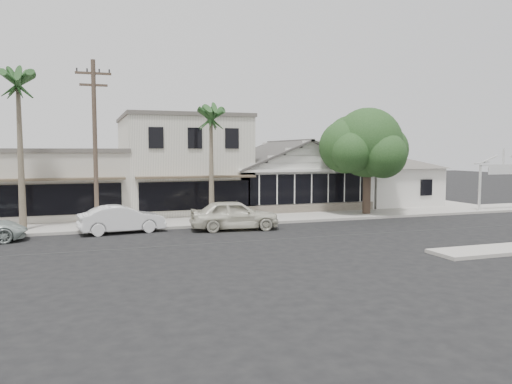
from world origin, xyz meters
name	(u,v)px	position (x,y,z in m)	size (l,w,h in m)	color
ground	(292,239)	(0.00, 0.00, 0.00)	(140.00, 140.00, 0.00)	black
sidewalk_north	(115,226)	(-8.00, 6.75, 0.07)	(90.00, 3.50, 0.15)	#9E9991
corner_shop	(288,173)	(5.00, 12.47, 2.62)	(10.40, 8.60, 5.10)	silver
side_cottage	(389,186)	(13.20, 11.50, 1.50)	(6.00, 6.00, 3.00)	silver
arch_sign	(503,167)	(18.40, 5.30, 3.16)	(4.12, 0.12, 3.95)	white
row_building_near	(181,166)	(-3.00, 13.50, 3.25)	(8.00, 10.00, 6.50)	silver
row_building_midnear	(46,184)	(-12.00, 13.50, 2.10)	(10.00, 10.00, 4.20)	#BDB7AA
utility_pole	(95,141)	(-9.00, 5.20, 4.79)	(1.80, 0.24, 9.00)	brown
car_0	(234,215)	(-1.87, 3.65, 0.82)	(1.94, 4.82, 1.64)	beige
car_1	(122,219)	(-7.77, 4.58, 0.73)	(1.54, 4.40, 1.45)	white
shade_tree	(365,145)	(8.07, 6.69, 4.70)	(6.43, 5.81, 7.13)	#4D3A2F
palm_east	(211,117)	(-2.49, 6.34, 6.26)	(2.50, 2.50, 7.32)	#726651
palm_mid	(18,84)	(-12.70, 6.37, 7.73)	(2.58, 2.58, 8.98)	#726651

